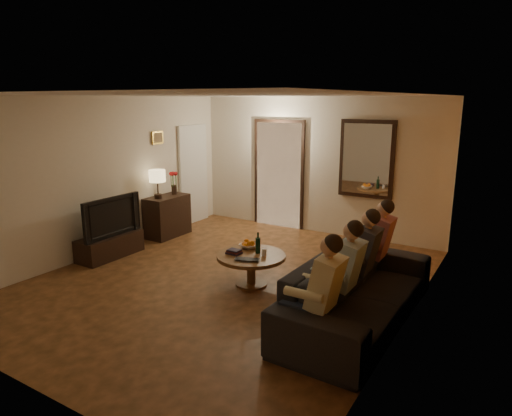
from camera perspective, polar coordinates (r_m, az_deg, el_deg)
The scene contains 33 objects.
floor at distance 6.68m, azimuth -3.59°, elevation -9.00°, with size 5.00×6.00×0.01m, color #3B2710.
ceiling at distance 6.17m, azimuth -3.95°, elevation 13.91°, with size 5.00×6.00×0.01m, color white.
back_wall at distance 8.88m, azimuth 7.51°, elevation 5.26°, with size 5.00×0.02×2.60m, color beige.
front_wall at distance 4.30m, azimuth -27.57°, elevation -4.99°, with size 5.00×0.02×2.60m, color beige.
left_wall at distance 7.99m, azimuth -18.62°, elevation 3.76°, with size 0.02×6.00×2.60m, color beige.
right_wall at distance 5.30m, azimuth 18.94°, elevation -0.90°, with size 0.02×6.00×2.60m, color beige.
orange_accent at distance 5.30m, azimuth 18.83°, elevation -0.89°, with size 0.01×6.00×2.60m, color #D75F24.
kitchen_doorway at distance 9.25m, azimuth 2.88°, elevation 4.11°, with size 1.00×0.06×2.10m, color #FFE0A5.
door_trim at distance 9.24m, azimuth 2.85°, elevation 4.11°, with size 1.12×0.04×2.22m, color black.
fridge_glimpse at distance 9.17m, azimuth 4.25°, elevation 3.05°, with size 0.45×0.03×1.70m, color silver.
mirror_frame at distance 8.46m, azimuth 13.65°, elevation 5.96°, with size 1.00×0.05×1.40m, color black.
mirror_glass at distance 8.44m, azimuth 13.59°, elevation 5.94°, with size 0.86×0.02×1.26m, color white.
white_door at distance 9.62m, azimuth -7.83°, elevation 4.18°, with size 0.06×0.85×2.04m, color white.
framed_art at distance 8.78m, azimuth -12.22°, elevation 8.59°, with size 0.03×0.28×0.24m, color #B28C33.
art_canvas at distance 8.77m, azimuth -12.15°, elevation 8.59°, with size 0.01×0.22×0.18m, color brown.
dresser at distance 8.82m, azimuth -11.01°, elevation -1.00°, with size 0.45×0.86×0.77m, color black.
table_lamp at distance 8.53m, azimuth -12.20°, elevation 2.95°, with size 0.30×0.30×0.54m, color beige, non-canonical shape.
flower_vase at distance 8.86m, azimuth -10.23°, elevation 3.09°, with size 0.14×0.14×0.44m, color #B11216, non-canonical shape.
tv_stand at distance 7.95m, azimuth -17.79°, elevation -4.52°, with size 0.45×1.10×0.37m, color black.
tv at distance 7.81m, azimuth -18.05°, elevation -0.96°, with size 0.15×1.13×0.65m, color black.
sofa at distance 5.49m, azimuth 12.69°, elevation -10.10°, with size 1.03×2.63×0.77m, color black.
person_a at distance 4.66m, azimuth 7.94°, elevation -11.36°, with size 0.60×0.40×1.20m, color tan, non-canonical shape.
person_b at distance 5.17m, azimuth 10.65°, elevation -8.89°, with size 0.60×0.40×1.20m, color tan, non-canonical shape.
person_c at distance 5.70m, azimuth 12.84°, elevation -6.86°, with size 0.60×0.40×1.20m, color tan, non-canonical shape.
person_d at distance 6.25m, azimuth 14.64°, elevation -5.16°, with size 0.60×0.40×1.20m, color tan, non-canonical shape.
dog at distance 6.14m, azimuth 7.42°, elevation -8.32°, with size 0.56×0.24×0.56m, color #A87D4D, non-canonical shape.
coffee_table at distance 6.43m, azimuth -0.61°, elevation -7.73°, with size 0.96×0.96×0.45m, color brown.
bowl at distance 6.61m, azimuth -0.92°, elevation -4.77°, with size 0.26×0.26×0.06m, color white.
oranges at distance 6.59m, azimuth -0.92°, elevation -4.20°, with size 0.20×0.20×0.08m, color orange, non-canonical shape.
wine_bottle at distance 6.36m, azimuth 0.25°, elevation -4.34°, with size 0.07×0.07×0.31m, color black, non-canonical shape.
wine_glass at distance 6.29m, azimuth 1.03°, elevation -5.56°, with size 0.06×0.06×0.10m, color silver.
book_stack at distance 6.37m, azimuth -2.77°, elevation -5.44°, with size 0.20×0.15×0.07m, color black, non-canonical shape.
laptop at distance 6.07m, azimuth -1.22°, elevation -6.62°, with size 0.33×0.21×0.03m, color black.
Camera 1 is at (3.57, -5.04, 2.54)m, focal length 32.00 mm.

